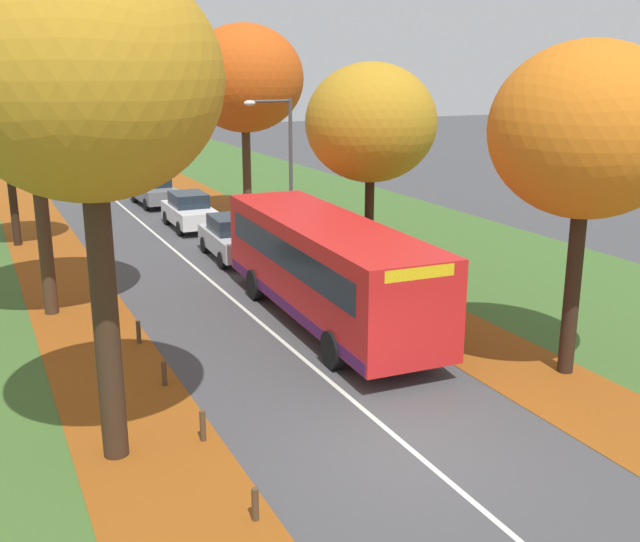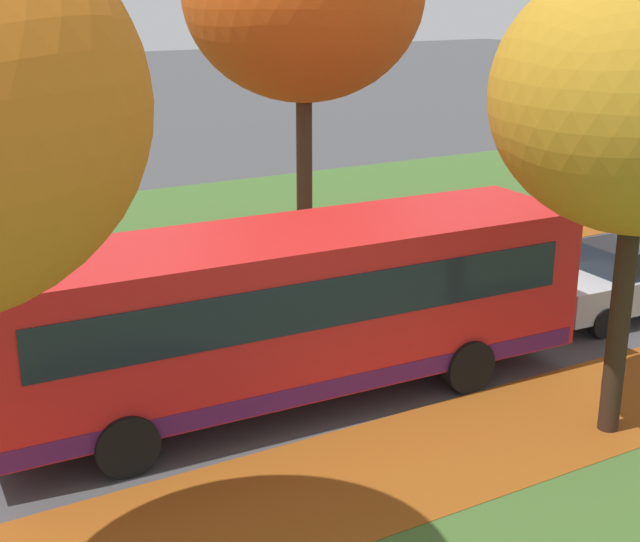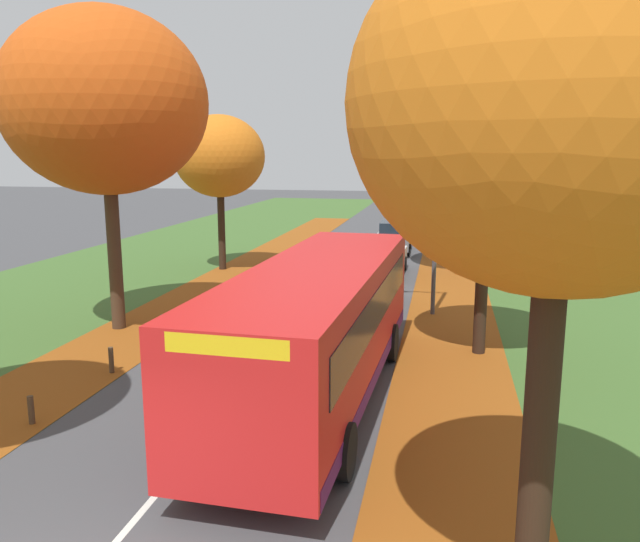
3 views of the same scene
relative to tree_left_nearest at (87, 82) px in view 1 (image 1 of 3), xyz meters
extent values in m
plane|color=#424244|center=(5.20, -2.14, -6.93)|extent=(160.00, 160.00, 0.00)
cube|color=#8C4714|center=(0.60, 11.86, -6.92)|extent=(2.80, 60.00, 0.00)
cube|color=#3D6028|center=(14.40, 17.86, -6.92)|extent=(12.00, 90.00, 0.01)
cube|color=#8C4714|center=(9.80, 11.86, -6.92)|extent=(2.80, 60.00, 0.00)
cube|color=silver|center=(5.20, 17.86, -6.92)|extent=(0.12, 80.00, 0.01)
cylinder|color=#382619|center=(0.00, 0.00, -4.30)|extent=(0.47, 0.47, 5.26)
ellipsoid|color=#B27F1E|center=(0.00, 0.00, 0.06)|extent=(4.60, 4.60, 4.14)
cylinder|color=#422D1E|center=(-0.15, 9.39, -4.68)|extent=(0.40, 0.40, 4.49)
ellipsoid|color=#C64C14|center=(-0.15, 9.39, -0.24)|extent=(5.85, 5.85, 5.26)
cylinder|color=black|center=(-0.41, 19.20, -5.13)|extent=(0.32, 0.32, 3.59)
ellipsoid|color=orange|center=(-0.41, 19.20, -1.83)|extent=(4.03, 4.03, 3.63)
cylinder|color=black|center=(10.62, -0.59, -4.85)|extent=(0.37, 0.37, 4.15)
ellipsoid|color=orange|center=(10.62, -0.59, -1.13)|extent=(4.39, 4.39, 3.95)
cylinder|color=black|center=(10.50, 9.09, -5.10)|extent=(0.33, 0.33, 3.65)
ellipsoid|color=#B27F1E|center=(10.50, 9.09, -1.62)|extent=(4.44, 4.44, 4.00)
cylinder|color=#422D1E|center=(10.14, 20.53, -4.67)|extent=(0.41, 0.41, 4.51)
ellipsoid|color=#C64C14|center=(10.14, 20.53, -0.35)|extent=(5.50, 5.50, 4.95)
cylinder|color=#4C3823|center=(1.65, -3.14, -6.64)|extent=(0.12, 0.12, 0.58)
cylinder|color=#4C3823|center=(1.66, -0.18, -6.60)|extent=(0.12, 0.12, 0.65)
cylinder|color=#4C3823|center=(1.63, 2.78, -6.64)|extent=(0.12, 0.12, 0.58)
cylinder|color=#4C3823|center=(1.67, 5.75, -6.60)|extent=(0.12, 0.12, 0.65)
cylinder|color=#4C3823|center=(1.62, 8.71, -6.58)|extent=(0.12, 0.12, 0.69)
cylinder|color=#47474C|center=(9.20, 12.95, -3.93)|extent=(0.14, 0.14, 6.00)
cylinder|color=#47474C|center=(8.40, 12.95, -1.03)|extent=(1.60, 0.10, 0.10)
ellipsoid|color=silver|center=(7.60, 12.95, -1.08)|extent=(0.44, 0.28, 0.20)
cube|color=red|center=(6.95, 5.21, -5.20)|extent=(2.91, 10.49, 2.50)
cube|color=#19232D|center=(6.74, 0.07, -4.85)|extent=(2.30, 0.19, 1.30)
cube|color=#19232D|center=(6.95, 5.21, -4.80)|extent=(2.90, 9.25, 0.80)
cube|color=#4C1951|center=(6.95, 5.21, -6.27)|extent=(2.92, 10.28, 0.32)
cube|color=yellow|center=(6.74, 0.05, -4.13)|extent=(1.75, 0.15, 0.28)
cylinder|color=black|center=(8.01, 1.94, -6.45)|extent=(0.34, 0.97, 0.96)
cylinder|color=black|center=(5.63, 2.04, -6.45)|extent=(0.34, 0.97, 0.96)
cylinder|color=black|center=(8.25, 8.02, -6.45)|extent=(0.34, 0.97, 0.96)
cylinder|color=black|center=(5.87, 8.11, -6.45)|extent=(0.34, 0.97, 0.96)
cube|color=#B7BABF|center=(6.92, 13.32, -6.26)|extent=(1.90, 4.28, 0.70)
cube|color=#19232D|center=(6.93, 13.47, -5.61)|extent=(1.54, 2.08, 0.60)
cylinder|color=black|center=(7.64, 11.98, -6.61)|extent=(0.25, 0.65, 0.64)
cylinder|color=black|center=(6.08, 12.06, -6.61)|extent=(0.25, 0.65, 0.64)
cylinder|color=black|center=(7.76, 14.59, -6.61)|extent=(0.25, 0.65, 0.64)
cylinder|color=black|center=(6.20, 14.66, -6.61)|extent=(0.25, 0.65, 0.64)
cube|color=silver|center=(6.93, 19.30, -6.26)|extent=(1.80, 4.24, 0.70)
cube|color=#19232D|center=(6.93, 19.45, -5.61)|extent=(1.49, 2.05, 0.60)
cylinder|color=black|center=(7.68, 17.99, -6.61)|extent=(0.23, 0.64, 0.64)
cylinder|color=black|center=(6.12, 18.02, -6.61)|extent=(0.23, 0.64, 0.64)
cylinder|color=black|center=(7.74, 20.59, -6.61)|extent=(0.23, 0.64, 0.64)
cylinder|color=black|center=(6.18, 20.62, -6.61)|extent=(0.23, 0.64, 0.64)
cube|color=slate|center=(6.84, 25.75, -6.26)|extent=(1.82, 4.25, 0.70)
cube|color=#19232D|center=(6.84, 25.90, -5.61)|extent=(1.50, 2.06, 0.60)
cylinder|color=black|center=(7.66, 24.47, -6.61)|extent=(0.24, 0.65, 0.64)
cylinder|color=black|center=(6.10, 24.43, -6.61)|extent=(0.24, 0.65, 0.64)
cylinder|color=black|center=(7.59, 27.07, -6.61)|extent=(0.24, 0.65, 0.64)
cylinder|color=black|center=(6.03, 27.03, -6.61)|extent=(0.24, 0.65, 0.64)
camera|label=1|loc=(-1.97, -13.28, 0.29)|focal=42.00mm
camera|label=2|loc=(19.38, -1.33, -0.10)|focal=50.00mm
camera|label=3|loc=(9.50, -7.41, -1.62)|focal=35.00mm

